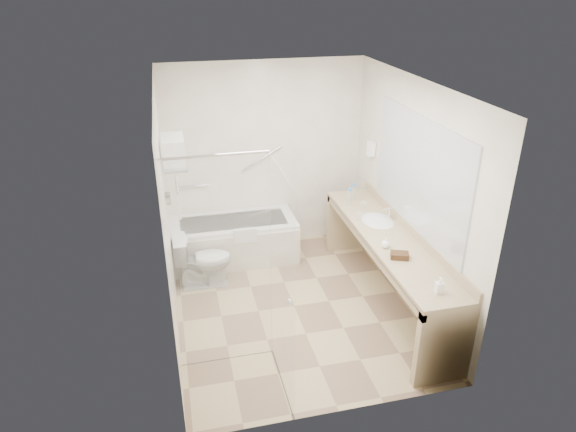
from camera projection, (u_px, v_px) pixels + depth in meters
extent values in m
plane|color=tan|center=(294.00, 306.00, 5.85)|extent=(3.20, 3.20, 0.00)
cube|color=silver|center=(295.00, 84.00, 4.78)|extent=(2.60, 3.20, 0.10)
cube|color=silver|center=(265.00, 158.00, 6.72)|extent=(2.60, 0.10, 2.50)
cube|color=silver|center=(346.00, 290.00, 3.91)|extent=(2.60, 0.10, 2.50)
cube|color=silver|center=(167.00, 219.00, 5.05)|extent=(0.10, 3.20, 2.50)
cube|color=silver|center=(410.00, 195.00, 5.59)|extent=(0.10, 3.20, 2.50)
cube|color=silver|center=(234.00, 239.00, 6.73)|extent=(1.60, 0.70, 0.55)
cube|color=beige|center=(238.00, 254.00, 6.42)|extent=(1.60, 0.02, 0.50)
cube|color=silver|center=(245.00, 235.00, 6.35)|extent=(0.28, 0.06, 0.18)
cylinder|color=silver|center=(194.00, 186.00, 6.62)|extent=(0.40, 0.03, 0.03)
cylinder|color=silver|center=(262.00, 159.00, 6.68)|extent=(0.53, 0.03, 0.33)
cube|color=silver|center=(222.00, 267.00, 4.61)|extent=(0.90, 0.01, 2.10)
cube|color=silver|center=(282.00, 287.00, 4.31)|extent=(0.02, 0.90, 2.10)
cylinder|color=silver|center=(215.00, 155.00, 4.16)|extent=(0.90, 0.02, 0.02)
sphere|color=silver|center=(289.00, 302.00, 4.21)|extent=(0.05, 0.05, 0.05)
cylinder|color=silver|center=(168.00, 198.00, 3.75)|extent=(0.04, 0.10, 0.10)
cube|color=silver|center=(175.00, 163.00, 5.19)|extent=(0.24, 0.55, 0.02)
cylinder|color=silver|center=(177.00, 183.00, 5.28)|extent=(0.02, 0.55, 0.02)
cube|color=silver|center=(178.00, 197.00, 5.35)|extent=(0.03, 0.42, 0.32)
cube|color=silver|center=(174.00, 158.00, 5.16)|extent=(0.22, 0.40, 0.08)
cube|color=silver|center=(173.00, 150.00, 5.13)|extent=(0.22, 0.40, 0.08)
cube|color=silver|center=(172.00, 141.00, 5.09)|extent=(0.22, 0.40, 0.08)
cube|color=tan|center=(389.00, 238.00, 5.58)|extent=(0.55, 2.70, 0.05)
cube|color=tan|center=(412.00, 230.00, 5.61)|extent=(0.03, 2.70, 0.10)
cube|color=tan|center=(367.00, 245.00, 5.55)|extent=(0.04, 2.70, 0.08)
cube|color=tan|center=(444.00, 346.00, 4.61)|extent=(0.55, 0.08, 0.80)
cube|color=tan|center=(347.00, 222.00, 6.92)|extent=(0.55, 0.08, 0.80)
ellipsoid|color=silver|center=(377.00, 223.00, 5.94)|extent=(0.40, 0.52, 0.14)
cylinder|color=silver|center=(390.00, 213.00, 5.93)|extent=(0.03, 0.03, 0.14)
cube|color=#B6BBC3|center=(419.00, 174.00, 5.33)|extent=(0.02, 2.00, 1.20)
cube|color=white|center=(371.00, 149.00, 6.42)|extent=(0.08, 0.10, 0.18)
imported|color=silver|center=(203.00, 260.00, 6.13)|extent=(0.68, 0.38, 0.66)
cube|color=#3F2816|center=(400.00, 255.00, 5.14)|extent=(0.21, 0.18, 0.06)
imported|color=white|center=(439.00, 289.00, 4.58)|extent=(0.08, 0.16, 0.07)
imported|color=white|center=(386.00, 244.00, 5.32)|extent=(0.10, 0.13, 0.09)
cylinder|color=silver|center=(353.00, 193.00, 6.44)|extent=(0.06, 0.06, 0.18)
cylinder|color=blue|center=(354.00, 185.00, 6.40)|extent=(0.03, 0.03, 0.03)
cylinder|color=silver|center=(349.00, 198.00, 6.28)|extent=(0.07, 0.07, 0.19)
cylinder|color=blue|center=(350.00, 190.00, 6.23)|extent=(0.04, 0.04, 0.03)
cylinder|color=silver|center=(350.00, 195.00, 6.39)|extent=(0.06, 0.06, 0.16)
cylinder|color=blue|center=(350.00, 188.00, 6.35)|extent=(0.03, 0.03, 0.02)
cylinder|color=silver|center=(363.00, 206.00, 6.20)|extent=(0.09, 0.09, 0.09)
cylinder|color=silver|center=(359.00, 216.00, 5.92)|extent=(0.08, 0.08, 0.09)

